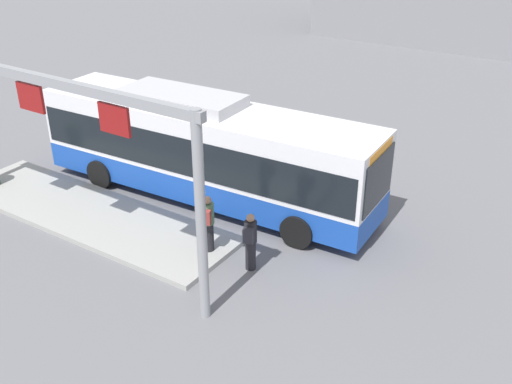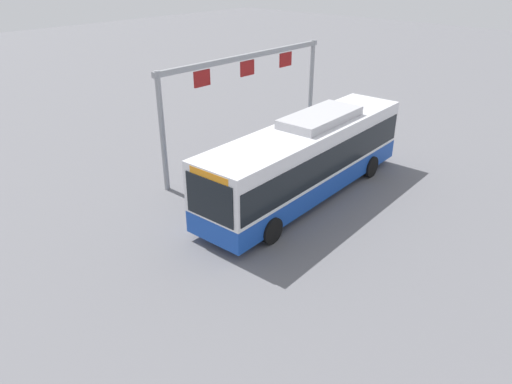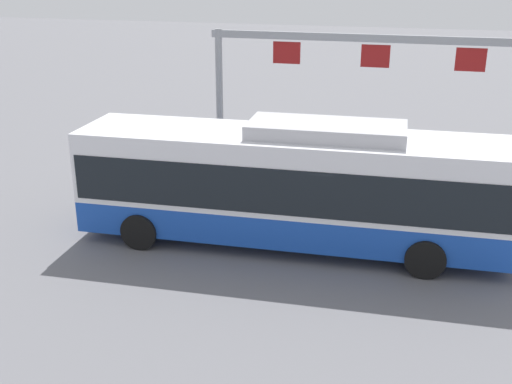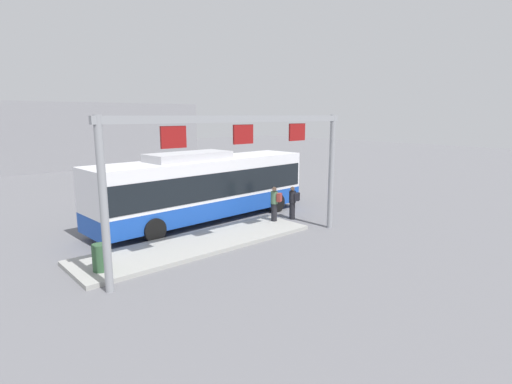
{
  "view_description": "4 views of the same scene",
  "coord_description": "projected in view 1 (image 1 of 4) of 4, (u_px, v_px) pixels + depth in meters",
  "views": [
    {
      "loc": [
        10.8,
        -13.68,
        9.14
      ],
      "look_at": [
        2.82,
        -1.39,
        1.58
      ],
      "focal_mm": 41.57,
      "sensor_mm": 36.0,
      "label": 1
    },
    {
      "loc": [
        14.95,
        10.77,
        9.25
      ],
      "look_at": [
        3.09,
        -0.07,
        1.26
      ],
      "focal_mm": 33.29,
      "sensor_mm": 36.0,
      "label": 2
    },
    {
      "loc": [
        -3.26,
        15.47,
        7.37
      ],
      "look_at": [
        1.16,
        -0.57,
        1.2
      ],
      "focal_mm": 44.15,
      "sensor_mm": 36.0,
      "label": 3
    },
    {
      "loc": [
        -10.93,
        -16.14,
        5.19
      ],
      "look_at": [
        2.84,
        -0.62,
        1.19
      ],
      "focal_mm": 28.07,
      "sensor_mm": 36.0,
      "label": 4
    }
  ],
  "objects": [
    {
      "name": "ground_plane",
      "position": [
        207.0,
        197.0,
        19.61
      ],
      "size": [
        120.0,
        120.0,
        0.0
      ],
      "primitive_type": "plane",
      "color": "slate"
    },
    {
      "name": "bus_main",
      "position": [
        205.0,
        146.0,
        18.78
      ],
      "size": [
        11.59,
        3.08,
        3.46
      ],
      "rotation": [
        0.0,
        0.0,
        0.05
      ],
      "color": "#1947AD",
      "rests_on": "ground"
    },
    {
      "name": "platform_sign_gantry",
      "position": [
        35.0,
        123.0,
        14.97
      ],
      "size": [
        10.83,
        0.24,
        5.2
      ],
      "color": "gray",
      "rests_on": "ground"
    },
    {
      "name": "person_waiting_near",
      "position": [
        250.0,
        241.0,
        15.51
      ],
      "size": [
        0.47,
        0.6,
        1.67
      ],
      "rotation": [
        0.0,
        0.0,
        1.93
      ],
      "color": "black",
      "rests_on": "ground"
    },
    {
      "name": "person_boarding",
      "position": [
        208.0,
        223.0,
        16.04
      ],
      "size": [
        0.49,
        0.6,
        1.67
      ],
      "rotation": [
        0.0,
        0.0,
        1.97
      ],
      "color": "black",
      "rests_on": "platform_curb"
    },
    {
      "name": "platform_curb",
      "position": [
        89.0,
        214.0,
        18.45
      ],
      "size": [
        10.0,
        2.8,
        0.16
      ],
      "primitive_type": "cube",
      "color": "#9E9E99",
      "rests_on": "ground"
    }
  ]
}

